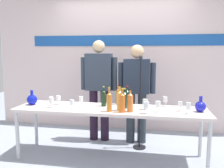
{
  "coord_description": "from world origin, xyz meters",
  "views": [
    {
      "loc": [
        0.59,
        -3.17,
        1.51
      ],
      "look_at": [
        0.0,
        0.15,
        1.05
      ],
      "focal_mm": 38.05,
      "sensor_mm": 36.0,
      "label": 1
    }
  ],
  "objects_px": {
    "decanter_blue_left": "(32,99)",
    "decanter_blue_right": "(200,106)",
    "display_table": "(110,112)",
    "wine_glass_left_1": "(81,99)",
    "presenter_left": "(99,84)",
    "wine_bottle_5": "(104,98)",
    "wine_bottle_6": "(130,102)",
    "presenter_right": "(137,88)",
    "wine_glass_right_0": "(180,104)",
    "wine_glass_right_5": "(158,104)",
    "wine_glass_right_2": "(145,102)",
    "microphone_stand": "(140,118)",
    "wine_glass_left_4": "(51,99)",
    "wine_bottle_3": "(127,97)",
    "wine_glass_right_4": "(165,100)",
    "wine_glass_right_1": "(146,105)",
    "wine_bottle_0": "(124,99)",
    "wine_bottle_1": "(120,100)",
    "wine_bottle_7": "(119,96)",
    "wine_bottle_2": "(122,102)",
    "wine_glass_left_0": "(72,103)",
    "wine_glass_left_2": "(58,98)",
    "wine_glass_right_3": "(188,106)",
    "wine_glass_left_3": "(51,101)",
    "wine_bottle_4": "(109,101)"
  },
  "relations": [
    {
      "from": "decanter_blue_left",
      "to": "decanter_blue_right",
      "type": "xyz_separation_m",
      "value": [
        2.37,
        0.0,
        -0.0
      ]
    },
    {
      "from": "display_table",
      "to": "wine_glass_left_1",
      "type": "relative_size",
      "value": 18.76
    },
    {
      "from": "presenter_left",
      "to": "wine_bottle_5",
      "type": "bearing_deg",
      "value": -70.44
    },
    {
      "from": "presenter_left",
      "to": "wine_bottle_6",
      "type": "relative_size",
      "value": 5.56
    },
    {
      "from": "presenter_right",
      "to": "wine_glass_right_0",
      "type": "distance_m",
      "value": 0.93
    },
    {
      "from": "decanter_blue_right",
      "to": "wine_glass_right_5",
      "type": "distance_m",
      "value": 0.56
    },
    {
      "from": "wine_glass_right_2",
      "to": "microphone_stand",
      "type": "bearing_deg",
      "value": 102.24
    },
    {
      "from": "wine_bottle_5",
      "to": "wine_glass_left_4",
      "type": "relative_size",
      "value": 2.23
    },
    {
      "from": "wine_bottle_3",
      "to": "wine_glass_right_4",
      "type": "xyz_separation_m",
      "value": [
        0.55,
        -0.01,
        -0.02
      ]
    },
    {
      "from": "wine_bottle_3",
      "to": "wine_bottle_5",
      "type": "height_order",
      "value": "wine_bottle_5"
    },
    {
      "from": "wine_glass_right_1",
      "to": "wine_bottle_0",
      "type": "bearing_deg",
      "value": 141.25
    },
    {
      "from": "wine_bottle_1",
      "to": "wine_glass_right_4",
      "type": "relative_size",
      "value": 2.39
    },
    {
      "from": "wine_glass_right_4",
      "to": "presenter_right",
      "type": "bearing_deg",
      "value": 134.71
    },
    {
      "from": "display_table",
      "to": "wine_bottle_0",
      "type": "bearing_deg",
      "value": 8.34
    },
    {
      "from": "display_table",
      "to": "wine_glass_right_1",
      "type": "distance_m",
      "value": 0.57
    },
    {
      "from": "presenter_left",
      "to": "wine_glass_right_0",
      "type": "xyz_separation_m",
      "value": [
        1.26,
        -0.68,
        -0.15
      ]
    },
    {
      "from": "decanter_blue_left",
      "to": "wine_bottle_7",
      "type": "relative_size",
      "value": 0.74
    },
    {
      "from": "wine_bottle_3",
      "to": "wine_glass_left_1",
      "type": "distance_m",
      "value": 0.67
    },
    {
      "from": "wine_bottle_2",
      "to": "wine_glass_right_0",
      "type": "height_order",
      "value": "wine_bottle_2"
    },
    {
      "from": "decanter_blue_right",
      "to": "wine_glass_left_0",
      "type": "height_order",
      "value": "decanter_blue_right"
    },
    {
      "from": "display_table",
      "to": "wine_glass_left_2",
      "type": "height_order",
      "value": "wine_glass_left_2"
    },
    {
      "from": "wine_glass_right_2",
      "to": "wine_glass_right_4",
      "type": "distance_m",
      "value": 0.35
    },
    {
      "from": "presenter_right",
      "to": "wine_glass_left_0",
      "type": "xyz_separation_m",
      "value": [
        -0.8,
        -0.86,
        -0.1
      ]
    },
    {
      "from": "wine_glass_right_1",
      "to": "wine_glass_right_2",
      "type": "distance_m",
      "value": 0.22
    },
    {
      "from": "presenter_left",
      "to": "wine_bottle_6",
      "type": "bearing_deg",
      "value": -53.61
    },
    {
      "from": "wine_bottle_1",
      "to": "wine_bottle_6",
      "type": "distance_m",
      "value": 0.15
    },
    {
      "from": "display_table",
      "to": "wine_bottle_2",
      "type": "relative_size",
      "value": 8.41
    },
    {
      "from": "presenter_left",
      "to": "wine_glass_right_4",
      "type": "height_order",
      "value": "presenter_left"
    },
    {
      "from": "wine_bottle_5",
      "to": "wine_glass_right_1",
      "type": "bearing_deg",
      "value": -27.69
    },
    {
      "from": "wine_glass_right_1",
      "to": "wine_bottle_2",
      "type": "bearing_deg",
      "value": 175.21
    },
    {
      "from": "wine_glass_right_3",
      "to": "wine_bottle_0",
      "type": "bearing_deg",
      "value": 168.83
    },
    {
      "from": "wine_bottle_0",
      "to": "wine_bottle_5",
      "type": "bearing_deg",
      "value": 165.93
    },
    {
      "from": "wine_glass_right_1",
      "to": "wine_glass_left_4",
      "type": "bearing_deg",
      "value": 170.25
    },
    {
      "from": "wine_glass_left_2",
      "to": "wine_glass_right_3",
      "type": "xyz_separation_m",
      "value": [
        1.82,
        -0.22,
        0.0
      ]
    },
    {
      "from": "wine_glass_right_0",
      "to": "wine_glass_right_2",
      "type": "height_order",
      "value": "wine_glass_right_2"
    },
    {
      "from": "wine_bottle_0",
      "to": "wine_glass_left_2",
      "type": "distance_m",
      "value": 1.0
    },
    {
      "from": "decanter_blue_right",
      "to": "microphone_stand",
      "type": "distance_m",
      "value": 0.97
    },
    {
      "from": "wine_bottle_2",
      "to": "decanter_blue_right",
      "type": "bearing_deg",
      "value": 11.2
    },
    {
      "from": "wine_glass_left_4",
      "to": "wine_glass_right_4",
      "type": "xyz_separation_m",
      "value": [
        1.64,
        0.21,
        0.01
      ]
    },
    {
      "from": "wine_bottle_2",
      "to": "wine_glass_left_0",
      "type": "bearing_deg",
      "value": 179.21
    },
    {
      "from": "wine_glass_right_2",
      "to": "wine_glass_left_3",
      "type": "bearing_deg",
      "value": -175.05
    },
    {
      "from": "wine_glass_left_1",
      "to": "wine_glass_right_1",
      "type": "bearing_deg",
      "value": -15.79
    },
    {
      "from": "wine_glass_left_1",
      "to": "wine_glass_right_2",
      "type": "distance_m",
      "value": 0.92
    },
    {
      "from": "wine_bottle_1",
      "to": "wine_glass_right_4",
      "type": "xyz_separation_m",
      "value": [
        0.61,
        0.33,
        -0.04
      ]
    },
    {
      "from": "wine_bottle_0",
      "to": "wine_glass_right_4",
      "type": "distance_m",
      "value": 0.6
    },
    {
      "from": "wine_bottle_4",
      "to": "wine_glass_right_4",
      "type": "xyz_separation_m",
      "value": [
        0.73,
        0.42,
        -0.04
      ]
    },
    {
      "from": "presenter_right",
      "to": "wine_bottle_7",
      "type": "height_order",
      "value": "presenter_right"
    },
    {
      "from": "wine_bottle_1",
      "to": "wine_glass_right_5",
      "type": "height_order",
      "value": "wine_bottle_1"
    },
    {
      "from": "decanter_blue_right",
      "to": "wine_bottle_0",
      "type": "distance_m",
      "value": 1.0
    },
    {
      "from": "wine_glass_right_5",
      "to": "wine_glass_left_1",
      "type": "bearing_deg",
      "value": 172.05
    }
  ]
}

